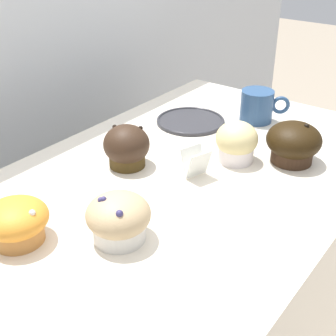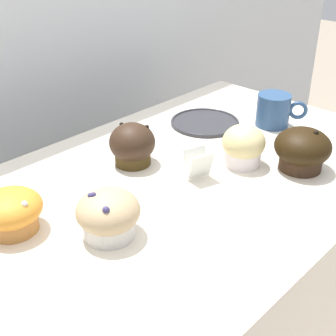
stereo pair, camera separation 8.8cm
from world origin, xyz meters
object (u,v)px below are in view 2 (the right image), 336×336
Objects in this scene: coffee_cup at (274,109)px; muffin_front_center at (108,215)px; muffin_back_left at (11,211)px; serving_plate at (205,122)px; muffin_front_left at (302,149)px; muffin_front_right at (132,145)px; muffin_back_right at (243,146)px.

muffin_front_center is at bearing -175.01° from coffee_cup.
muffin_front_center is 0.94× the size of coffee_cup.
muffin_front_center reaches higher than muffin_back_left.
coffee_cup is 0.65× the size of serving_plate.
muffin_front_left reaches higher than coffee_cup.
serving_plate is at bearing 4.60° from muffin_front_right.
muffin_front_right is at bearing -175.40° from serving_plate.
muffin_back_right is 0.77× the size of muffin_front_left.
muffin_front_left is (0.42, -0.11, 0.00)m from muffin_front_center.
muffin_front_left is 1.20× the size of muffin_front_right.
muffin_back_right is 0.23m from muffin_front_right.
coffee_cup is (0.15, 0.16, -0.00)m from muffin_front_left.
muffin_back_right is 0.12m from muffin_front_left.
coffee_cup is at bearing -6.62° from muffin_back_left.
muffin_front_right is 0.86× the size of coffee_cup.
muffin_back_right reaches higher than muffin_back_left.
muffin_front_left is at bearing -50.07° from muffin_front_right.
muffin_front_left reaches higher than muffin_back_right.
serving_plate is (0.27, 0.02, -0.04)m from muffin_front_right.
muffin_front_center reaches higher than serving_plate.
muffin_front_left is 0.22m from coffee_cup.
muffin_front_right is 0.27m from serving_plate.
muffin_front_center reaches higher than coffee_cup.
muffin_back_left is 0.48m from muffin_back_right.
muffin_front_center is 0.16m from muffin_back_left.
muffin_front_left is (0.52, -0.24, 0.01)m from muffin_back_left.
muffin_front_right is at bearing 38.46° from muffin_front_center.
muffin_front_center is 1.18× the size of muffin_back_right.
muffin_back_left is 0.62× the size of serving_plate.
serving_plate is at bearing 131.16° from coffee_cup.
coffee_cup is at bearing -48.84° from serving_plate.
muffin_front_center is 1.09× the size of muffin_front_right.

